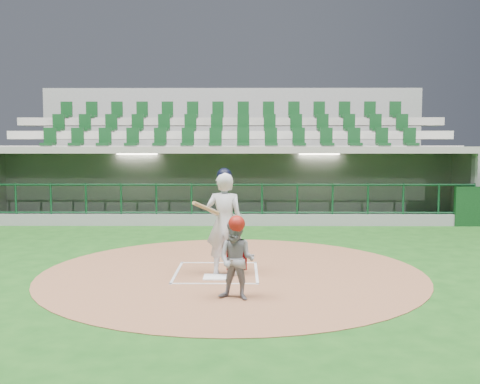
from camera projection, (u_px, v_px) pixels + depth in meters
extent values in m
plane|color=#164614|center=(217.00, 270.00, 10.35)|extent=(120.00, 120.00, 0.00)
cylinder|color=brown|center=(233.00, 272.00, 10.15)|extent=(7.20, 7.20, 0.01)
cube|color=white|center=(215.00, 277.00, 9.65)|extent=(0.43, 0.43, 0.02)
cube|color=silver|center=(177.00, 272.00, 10.05)|extent=(0.05, 1.80, 0.01)
cube|color=white|center=(256.00, 272.00, 10.04)|extent=(0.05, 1.80, 0.01)
cube|color=white|center=(219.00, 263.00, 10.90)|extent=(1.55, 0.05, 0.01)
cube|color=silver|center=(214.00, 284.00, 9.20)|extent=(1.55, 0.05, 0.01)
cube|color=gray|center=(228.00, 235.00, 17.87)|extent=(15.00, 3.00, 0.10)
cube|color=slate|center=(229.00, 190.00, 19.35)|extent=(15.00, 0.20, 2.70)
cube|color=#A8A395|center=(229.00, 183.00, 19.21)|extent=(13.50, 0.04, 0.90)
cube|color=slate|center=(4.00, 193.00, 17.80)|extent=(0.20, 3.00, 2.70)
cube|color=slate|center=(454.00, 194.00, 17.71)|extent=(0.20, 3.00, 2.70)
cube|color=gray|center=(228.00, 150.00, 17.39)|extent=(15.40, 3.50, 0.20)
cube|color=slate|center=(227.00, 221.00, 16.27)|extent=(15.00, 0.15, 0.40)
cube|color=black|center=(227.00, 169.00, 16.14)|extent=(15.00, 0.01, 0.95)
cube|color=brown|center=(229.00, 223.00, 18.89)|extent=(12.75, 0.40, 0.45)
cube|color=white|center=(138.00, 154.00, 17.67)|extent=(1.30, 0.35, 0.04)
cube|color=white|center=(319.00, 154.00, 17.63)|extent=(1.30, 0.35, 0.04)
imported|color=maroon|center=(109.00, 207.00, 18.45)|extent=(1.20, 0.92, 1.64)
imported|color=maroon|center=(208.00, 203.00, 18.67)|extent=(1.16, 0.59, 1.90)
imported|color=#A31211|center=(297.00, 209.00, 18.41)|extent=(0.89, 0.73, 1.56)
imported|color=#AC1412|center=(378.00, 207.00, 18.73)|extent=(1.54, 0.71, 1.60)
cube|color=slate|center=(230.00, 179.00, 20.97)|extent=(17.00, 6.50, 2.50)
cube|color=#A6A296|center=(229.00, 150.00, 19.38)|extent=(16.60, 0.95, 0.30)
cube|color=#ADAA9D|center=(230.00, 135.00, 20.29)|extent=(16.60, 0.95, 0.30)
cube|color=gray|center=(231.00, 122.00, 21.19)|extent=(16.60, 0.95, 0.30)
cube|color=slate|center=(232.00, 145.00, 24.20)|extent=(17.00, 0.25, 5.05)
imported|color=silver|center=(224.00, 224.00, 9.80)|extent=(0.75, 0.55, 1.90)
sphere|color=black|center=(224.00, 176.00, 9.73)|extent=(0.28, 0.28, 0.28)
cylinder|color=#A17C49|center=(210.00, 210.00, 9.53)|extent=(0.58, 0.79, 0.39)
imported|color=gray|center=(237.00, 260.00, 8.22)|extent=(0.71, 0.63, 1.23)
sphere|color=maroon|center=(237.00, 224.00, 8.17)|extent=(0.26, 0.26, 0.26)
cube|color=#9E1113|center=(237.00, 258.00, 8.37)|extent=(0.32, 0.10, 0.35)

